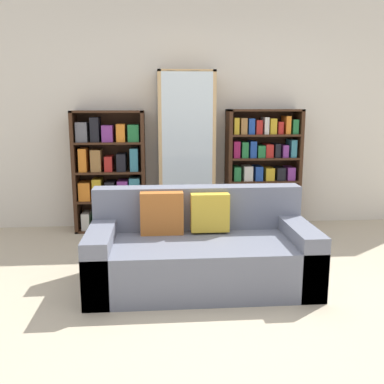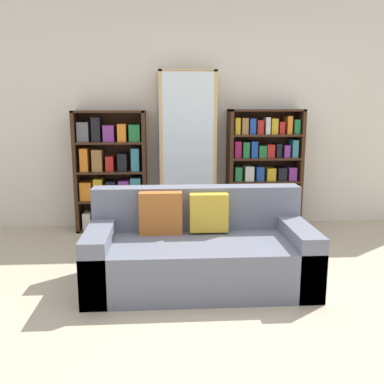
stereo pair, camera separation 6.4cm
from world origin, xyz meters
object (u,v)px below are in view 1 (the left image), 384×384
Objects in this scene: bookshelf_left at (110,175)px; display_cabinet at (186,153)px; couch at (200,251)px; bookshelf_right at (262,171)px; wine_bottle at (247,229)px.

display_cabinet is (0.90, -0.02, 0.25)m from bookshelf_left.
display_cabinet is (-0.01, 1.62, 0.65)m from couch.
couch is 1.75m from display_cabinet.
bookshelf_right is at bearing 60.91° from couch.
bookshelf_right is (1.81, 0.00, 0.02)m from bookshelf_left.
wine_bottle is (0.61, 1.04, -0.13)m from couch.
display_cabinet reaches higher than couch.
bookshelf_left is 1.81m from bookshelf_right.
bookshelf_left is 4.17× the size of wine_bottle.
display_cabinet is at bearing -1.03° from bookshelf_left.
bookshelf_left is 1.71m from wine_bottle.
couch is 0.98× the size of display_cabinet.
bookshelf_left reaches higher than wine_bottle.
couch is at bearing -120.53° from wine_bottle.
couch is 5.37× the size of wine_bottle.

